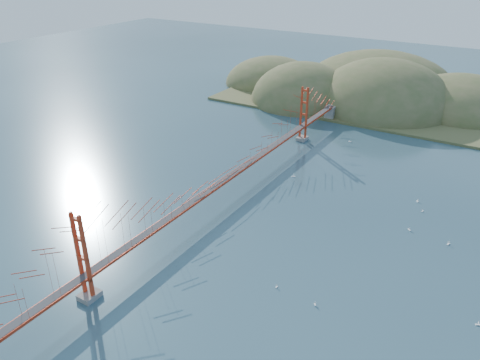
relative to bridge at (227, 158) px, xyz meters
The scene contains 12 objects.
ground 7.01m from the bridge, 90.00° to the right, with size 320.00×320.00×0.00m, color #284451.
bridge is the anchor object (origin of this frame).
far_headlands 68.73m from the bridge, 88.14° to the left, with size 84.00×58.00×25.00m.
sailboat_5 35.40m from the bridge, ahead, with size 0.60×0.66×0.75m.
sailboat_16 30.08m from the bridge, 10.05° to the left, with size 0.62×0.62×0.65m.
sailboat_10 25.63m from the bridge, 42.65° to the right, with size 0.40×0.48×0.56m.
sailboat_12 36.06m from the bridge, 74.89° to the left, with size 0.65×0.58×0.73m.
sailboat_14 32.31m from the bridge, 21.91° to the left, with size 0.48×0.50×0.56m.
sailboat_1 32.23m from the bridge, 27.78° to the left, with size 0.58×0.58×0.63m.
sailboat_3 15.52m from the bridge, 62.73° to the left, with size 0.67×0.67×0.72m.
sailboat_6 29.85m from the bridge, 36.21° to the right, with size 0.58×0.58×0.61m.
sailboat_13 42.17m from the bridge, 14.94° to the right, with size 0.60×0.60×0.67m.
Camera 1 is at (38.26, -57.78, 37.63)m, focal length 35.00 mm.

